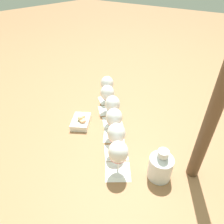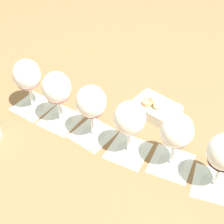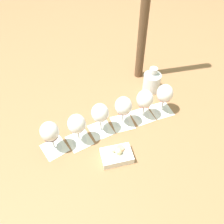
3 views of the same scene
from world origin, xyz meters
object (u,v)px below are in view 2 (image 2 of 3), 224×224
Objects in this scene: wine_glass_4 at (176,133)px; wine_glass_1 at (57,90)px; wine_glass_0 at (27,77)px; wine_glass_3 at (130,121)px; snack_dish at (155,108)px; wine_glass_5 at (224,154)px; wine_glass_2 at (91,104)px.

wine_glass_1 is at bearing -134.86° from wine_glass_4.
wine_glass_1 and wine_glass_4 have the same top height.
wine_glass_3 is at bearing 41.26° from wine_glass_0.
wine_glass_4 is 1.02× the size of snack_dish.
snack_dish is at bearing 79.78° from wine_glass_1.
wine_glass_5 is (0.16, 0.17, 0.00)m from wine_glass_3.
wine_glass_1 is at bearing -100.22° from snack_dish.
wine_glass_0 is at bearing -138.74° from wine_glass_3.
snack_dish is at bearing 170.46° from wine_glass_4.
wine_glass_1 is at bearing -137.86° from wine_glass_2.
snack_dish is (0.05, 0.28, -0.09)m from wine_glass_1.
wine_glass_0 is 1.00× the size of wine_glass_3.
snack_dish is (-0.29, -0.04, -0.09)m from wine_glass_5.
wine_glass_5 is at bearing 43.09° from wine_glass_0.
wine_glass_4 is at bearing 45.14° from wine_glass_1.
wine_glass_2 is at bearing -135.77° from wine_glass_5.
wine_glass_3 is 0.12m from wine_glass_4.
wine_glass_2 and wine_glass_3 have the same top height.
wine_glass_0 is 1.02× the size of snack_dish.
wine_glass_3 is 0.24m from wine_glass_5.
wine_glass_0 and wine_glass_1 have the same top height.
snack_dish is at bearing 133.88° from wine_glass_3.
wine_glass_2 is at bearing -133.40° from wine_glass_4.
wine_glass_5 reaches higher than snack_dish.
wine_glass_3 is (0.17, 0.15, -0.00)m from wine_glass_1.
wine_glass_3 is at bearing -46.12° from snack_dish.
wine_glass_0 and wine_glass_3 have the same top height.
wine_glass_0 is at bearing -138.71° from wine_glass_2.
wine_glass_0 is 0.46m from wine_glass_4.
wine_glass_1 is 0.35m from wine_glass_4.
wine_glass_4 is (0.07, 0.09, 0.00)m from wine_glass_3.
wine_glass_3 is at bearing 41.19° from wine_glass_2.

